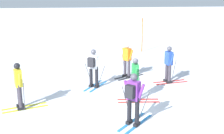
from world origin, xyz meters
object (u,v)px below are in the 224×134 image
Objects in this scene: skier_orange at (127,59)px; skier_purple at (133,97)px; trail_marker_pole at (142,35)px; skier_white at (93,67)px; skier_green at (135,78)px; skier_yellow at (19,85)px; skier_blue at (169,63)px.

skier_orange is 1.00× the size of skier_purple.
trail_marker_pole is (2.07, 5.70, 0.26)m from skier_orange.
skier_green is at bearing -49.84° from skier_white.
skier_green is at bearing -94.43° from skier_orange.
skier_orange is at bearing -109.93° from trail_marker_pole.
skier_yellow and skier_green have the same top height.
skier_orange is 5.01m from skier_purple.
skier_yellow is at bearing -177.45° from skier_green.
skier_green is 2.00m from skier_purple.
trail_marker_pole reaches higher than skier_yellow.
skier_purple is (1.00, -3.69, 0.00)m from skier_white.
skier_orange is 1.00× the size of skier_yellow.
skier_green is 2.80m from skier_blue.
skier_white is at bearing -118.46° from trail_marker_pole.
skier_green is at bearing -134.69° from skier_blue.
skier_green and skier_purple have the same top height.
skier_white is at bearing 130.16° from skier_green.
skier_orange is at bearing 81.91° from skier_purple.
skier_white is (-1.71, -1.27, 0.04)m from skier_orange.
skier_purple is 4.64m from skier_blue.
skier_white is at bearing 105.19° from skier_purple.
skier_yellow and skier_blue have the same top height.
skier_purple is at bearing -103.63° from skier_green.
skier_blue is (1.97, 1.99, 0.00)m from skier_green.
skier_green is 9.01m from trail_marker_pole.
skier_yellow is 4.14m from skier_purple.
skier_green is at bearing -104.79° from trail_marker_pole.
skier_white is at bearing -175.93° from skier_blue.
skier_white and skier_purple have the same top height.
skier_orange and skier_purple have the same top height.
skier_yellow is at bearing 154.89° from skier_purple.
skier_orange and skier_blue have the same top height.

